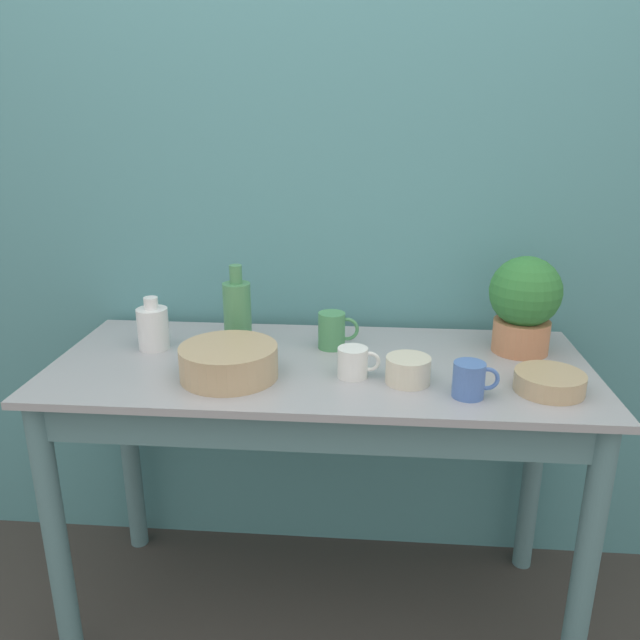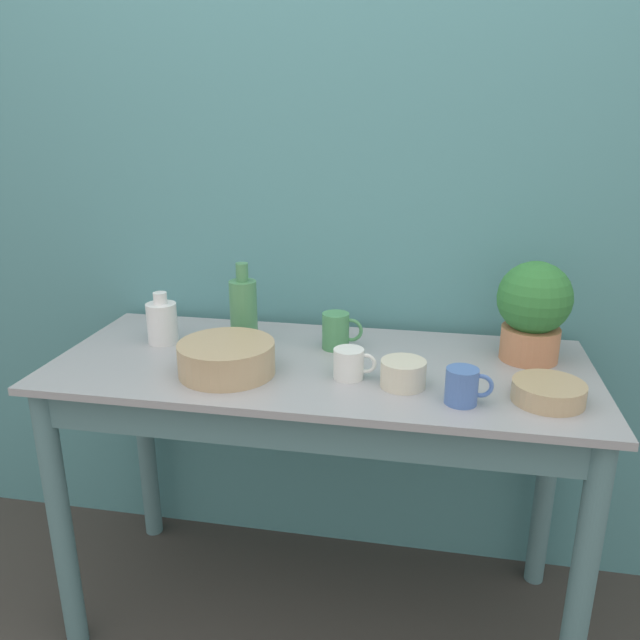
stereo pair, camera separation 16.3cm
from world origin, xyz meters
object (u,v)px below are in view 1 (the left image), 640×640
Objects in this scene: potted_plant at (524,302)px; bottle_short at (153,327)px; bowl_small_tan at (549,382)px; bowl_small_cream at (408,370)px; mug_green at (333,330)px; mug_white at (354,362)px; mug_blue at (470,380)px; bowl_wash_large at (229,362)px; bottle_tall at (237,313)px.

potted_plant is 1.04m from bottle_short.
bowl_small_tan is 0.34m from bowl_small_cream.
mug_green reaches higher than mug_white.
mug_blue is 0.20m from bowl_small_tan.
bowl_small_cream is (-0.32, -0.24, -0.11)m from potted_plant.
bowl_wash_large is at bearing -162.46° from potted_plant.
mug_green is 0.69× the size of bowl_small_tan.
mug_green is at bearing 42.72° from bowl_wash_large.
mug_green is 0.30m from bowl_small_cream.
bowl_small_cream is at bearing -10.60° from mug_white.
potted_plant is 0.82m from bowl_wash_large.
bowl_small_cream is (0.14, -0.03, -0.01)m from mug_white.
bowl_wash_large reaches higher than bowl_small_cream.
potted_plant is 1.80× the size of bottle_short.
bottle_short reaches higher than bowl_wash_large.
bottle_tall reaches higher than mug_white.
potted_plant reaches higher than bowl_wash_large.
bottle_tall is 0.24m from bottle_short.
mug_white is at bearing 160.82° from mug_blue.
bowl_wash_large is at bearing -137.28° from mug_green.
bottle_short reaches higher than mug_white.
bottle_tall is at bearing -178.59° from potted_plant.
mug_white is at bearing 169.40° from bowl_small_cream.
bowl_small_cream is (0.47, -0.22, -0.07)m from bottle_tall.
mug_blue reaches higher than bowl_small_tan.
bowl_wash_large is at bearing 173.53° from mug_blue.
bottle_short is 1.06m from bowl_small_tan.
mug_white is 0.29m from mug_blue.
bottle_tall reaches higher than mug_green.
bottle_short is 0.88m from mug_blue.
bowl_small_cream is (0.71, -0.18, -0.03)m from bottle_short.
mug_green is (0.27, 0.00, -0.05)m from bottle_tall.
bottle_short reaches higher than bowl_small_cream.
bowl_small_tan is (0.20, 0.05, -0.02)m from mug_blue.
mug_green is at bearing 108.18° from mug_white.
bowl_small_tan is (0.47, -0.05, -0.01)m from mug_white.
bowl_small_tan is (0.79, -0.02, -0.02)m from bowl_wash_large.
bottle_short is at bearing 164.83° from mug_white.
bowl_small_cream is (0.20, -0.23, -0.02)m from mug_green.
potted_plant is 0.29m from bowl_small_tan.
bowl_wash_large reaches higher than bowl_small_tan.
mug_green reaches higher than bowl_small_cream.
mug_white is (0.31, 0.03, -0.00)m from bowl_wash_large.
mug_white is at bearing -30.19° from bottle_tall.
mug_green is 1.04× the size of bowl_small_cream.
potted_plant is 2.35× the size of mug_green.
potted_plant is at bearing 17.54° from bowl_wash_large.
mug_white is 0.97× the size of bowl_small_cream.
bottle_tall is 0.39m from mug_white.
mug_green is at bearing -178.32° from potted_plant.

